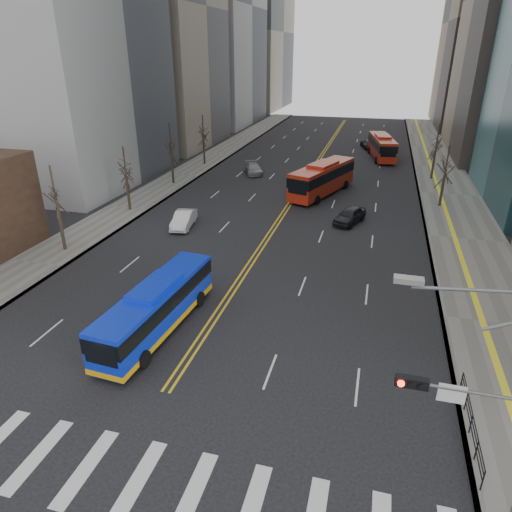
# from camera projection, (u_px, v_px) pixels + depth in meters

# --- Properties ---
(ground) EXTENTS (220.00, 220.00, 0.00)m
(ground) POSITION_uv_depth(u_px,v_px,m) (112.00, 474.00, 18.53)
(ground) COLOR black
(sidewalk_right) EXTENTS (7.00, 130.00, 0.15)m
(sidewalk_right) POSITION_uv_depth(u_px,v_px,m) (449.00, 194.00, 53.85)
(sidewalk_right) COLOR #65635E
(sidewalk_right) RESTS_ON ground
(sidewalk_left) EXTENTS (5.00, 130.00, 0.15)m
(sidewalk_left) POSITION_uv_depth(u_px,v_px,m) (183.00, 175.00, 61.96)
(sidewalk_left) COLOR #65635E
(sidewalk_left) RESTS_ON ground
(crosswalk) EXTENTS (26.70, 4.00, 0.01)m
(crosswalk) POSITION_uv_depth(u_px,v_px,m) (112.00, 474.00, 18.53)
(crosswalk) COLOR silver
(crosswalk) RESTS_ON ground
(centerline) EXTENTS (0.55, 100.00, 0.01)m
(centerline) POSITION_uv_depth(u_px,v_px,m) (314.00, 167.00, 66.84)
(centerline) COLOR gold
(centerline) RESTS_ON ground
(signal_mast) EXTENTS (5.37, 0.37, 9.39)m
(signal_mast) POSITION_uv_depth(u_px,v_px,m) (497.00, 412.00, 14.99)
(signal_mast) COLOR slate
(signal_mast) RESTS_ON ground
(pedestrian_railing) EXTENTS (0.06, 6.06, 1.02)m
(pedestrian_railing) POSITION_uv_depth(u_px,v_px,m) (472.00, 421.00, 20.05)
(pedestrian_railing) COLOR black
(pedestrian_railing) RESTS_ON sidewalk_right
(street_trees) EXTENTS (35.20, 47.20, 7.60)m
(street_trees) POSITION_uv_depth(u_px,v_px,m) (221.00, 161.00, 48.57)
(street_trees) COLOR #2B231A
(street_trees) RESTS_ON ground
(blue_bus) EXTENTS (3.10, 10.92, 3.17)m
(blue_bus) POSITION_uv_depth(u_px,v_px,m) (157.00, 306.00, 27.38)
(blue_bus) COLOR #0D29CA
(blue_bus) RESTS_ON ground
(red_bus_near) EXTENTS (6.49, 12.15, 3.76)m
(red_bus_near) POSITION_uv_depth(u_px,v_px,m) (322.00, 177.00, 53.40)
(red_bus_near) COLOR #AB2512
(red_bus_near) RESTS_ON ground
(red_bus_far) EXTENTS (4.67, 11.70, 3.61)m
(red_bus_far) POSITION_uv_depth(u_px,v_px,m) (382.00, 145.00, 71.16)
(red_bus_far) COLOR #AB2512
(red_bus_far) RESTS_ON ground
(car_white) EXTENTS (2.28, 4.84, 1.53)m
(car_white) POSITION_uv_depth(u_px,v_px,m) (184.00, 219.00, 43.97)
(car_white) COLOR silver
(car_white) RESTS_ON ground
(car_dark_mid) EXTENTS (3.36, 4.95, 1.56)m
(car_dark_mid) POSITION_uv_depth(u_px,v_px,m) (350.00, 216.00, 44.91)
(car_dark_mid) COLOR black
(car_dark_mid) RESTS_ON ground
(car_silver) EXTENTS (3.86, 5.28, 1.42)m
(car_silver) POSITION_uv_depth(u_px,v_px,m) (253.00, 169.00, 62.86)
(car_silver) COLOR gray
(car_silver) RESTS_ON ground
(car_dark_far) EXTENTS (3.48, 5.30, 1.35)m
(car_dark_far) POSITION_uv_depth(u_px,v_px,m) (369.00, 144.00, 78.94)
(car_dark_far) COLOR black
(car_dark_far) RESTS_ON ground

